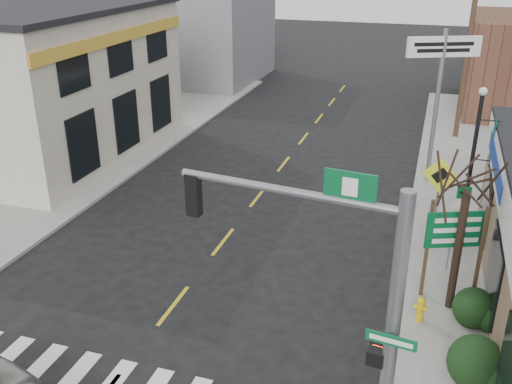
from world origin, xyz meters
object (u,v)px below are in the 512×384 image
(guide_sign, at_px, (455,240))
(lamp_post, at_px, (475,153))
(dance_center_sign, at_px, (441,68))
(traffic_signal_pole, at_px, (355,300))
(bare_tree, at_px, (471,169))
(fire_hydrant, at_px, (420,308))
(utility_pole_far, at_px, (470,37))

(guide_sign, distance_m, lamp_post, 4.50)
(dance_center_sign, bearing_deg, traffic_signal_pole, -117.57)
(traffic_signal_pole, distance_m, lamp_post, 10.72)
(traffic_signal_pole, height_order, dance_center_sign, dance_center_sign)
(guide_sign, xyz_separation_m, lamp_post, (0.49, 4.34, 1.10))
(bare_tree, bearing_deg, guide_sign, 104.53)
(guide_sign, height_order, dance_center_sign, dance_center_sign)
(guide_sign, height_order, lamp_post, lamp_post)
(guide_sign, xyz_separation_m, bare_tree, (0.09, -0.33, 2.20))
(guide_sign, height_order, bare_tree, bare_tree)
(fire_hydrant, bearing_deg, dance_center_sign, 91.26)
(dance_center_sign, xyz_separation_m, bare_tree, (1.00, -9.46, -0.68))
(traffic_signal_pole, bearing_deg, guide_sign, 79.59)
(fire_hydrant, distance_m, utility_pole_far, 17.92)
(dance_center_sign, distance_m, bare_tree, 9.54)
(fire_hydrant, xyz_separation_m, lamp_post, (1.17, 5.62, 2.63))
(fire_hydrant, bearing_deg, guide_sign, 61.94)
(dance_center_sign, bearing_deg, fire_hydrant, -112.54)
(utility_pole_far, bearing_deg, guide_sign, -98.40)
(traffic_signal_pole, relative_size, utility_pole_far, 0.59)
(guide_sign, relative_size, utility_pole_far, 0.30)
(traffic_signal_pole, bearing_deg, bare_tree, 77.87)
(guide_sign, distance_m, bare_tree, 2.23)
(lamp_post, bearing_deg, utility_pole_far, 70.97)
(guide_sign, xyz_separation_m, fire_hydrant, (-0.68, -1.28, -1.54))
(traffic_signal_pole, xyz_separation_m, guide_sign, (1.92, 6.09, -1.59))
(fire_hydrant, height_order, bare_tree, bare_tree)
(guide_sign, distance_m, dance_center_sign, 9.62)
(fire_hydrant, xyz_separation_m, utility_pole_far, (0.95, 17.26, 4.73))
(fire_hydrant, xyz_separation_m, dance_center_sign, (-0.23, 10.41, 4.42))
(lamp_post, bearing_deg, traffic_signal_pole, -123.10)
(fire_hydrant, bearing_deg, lamp_post, 78.24)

